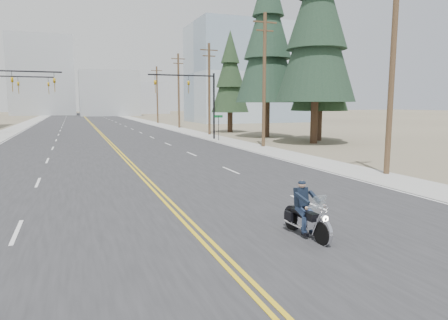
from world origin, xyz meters
name	(u,v)px	position (x,y,z in m)	size (l,w,h in m)	color
ground_plane	(222,258)	(0.00, 0.00, 0.00)	(400.00, 400.00, 0.00)	#776D56
road	(92,124)	(0.00, 70.00, 0.01)	(20.00, 200.00, 0.01)	#303033
sidewalk_left	(23,125)	(-11.50, 70.00, 0.01)	(3.00, 200.00, 0.01)	#A5A5A0
sidewalk_right	(153,123)	(11.50, 70.00, 0.01)	(3.00, 200.00, 0.01)	#A5A5A0
traffic_mast_left	(3,91)	(-8.98, 32.00, 4.94)	(7.10, 0.26, 7.00)	black
traffic_mast_right	(196,93)	(8.98, 32.00, 4.94)	(7.10, 0.26, 7.00)	black
traffic_mast_far	(12,94)	(-9.31, 40.00, 4.87)	(6.10, 0.26, 7.00)	black
street_sign	(219,123)	(10.80, 30.00, 1.80)	(0.90, 0.06, 2.62)	black
utility_pole_a	(392,66)	(12.50, 8.00, 5.73)	(2.20, 0.30, 11.00)	brown
utility_pole_b	(264,78)	(12.50, 23.00, 5.98)	(2.20, 0.30, 11.50)	brown
utility_pole_c	(209,88)	(12.50, 38.00, 5.73)	(2.20, 0.30, 11.00)	brown
utility_pole_d	(179,90)	(12.50, 53.00, 5.98)	(2.20, 0.30, 11.50)	brown
utility_pole_e	(157,94)	(12.50, 70.00, 5.73)	(2.20, 0.30, 11.00)	brown
glass_building	(248,74)	(32.00, 70.00, 10.00)	(24.00, 16.00, 20.00)	#9EB5CC
haze_bldg_b	(109,94)	(8.00, 125.00, 7.00)	(18.00, 14.00, 14.00)	#ADB2B7
haze_bldg_c	(219,87)	(40.00, 110.00, 9.00)	(16.00, 12.00, 18.00)	#B7BCC6
haze_bldg_d	(43,76)	(-12.00, 140.00, 13.00)	(20.00, 15.00, 26.00)	#ADB2B7
haze_bldg_e	(148,98)	(25.00, 150.00, 6.00)	(14.00, 14.00, 12.00)	#B7BCC6
motorcyclist	(307,210)	(2.81, 0.64, 0.80)	(0.88, 2.04, 1.59)	black
conifer_near	(317,21)	(18.38, 24.00, 11.37)	(7.48, 7.48, 19.80)	#382619
conifer_mid	(321,53)	(20.52, 26.43, 8.84)	(5.77, 5.77, 15.40)	#382619
conifer_tall	(268,36)	(17.54, 32.42, 11.32)	(7.09, 7.09, 19.70)	#382619
conifer_far	(230,74)	(16.57, 41.35, 7.68)	(5.00, 5.00, 13.38)	#382619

